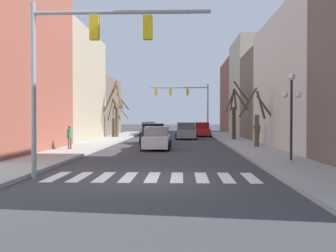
% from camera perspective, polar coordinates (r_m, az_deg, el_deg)
% --- Properties ---
extents(ground_plane, '(240.00, 240.00, 0.00)m').
position_cam_1_polar(ground_plane, '(14.08, -2.41, -7.78)').
color(ground_plane, '#38383D').
extents(sidewalk_right, '(2.92, 90.00, 0.15)m').
position_cam_1_polar(sidewalk_right, '(14.85, 21.42, -7.10)').
color(sidewalk_right, '#9E9E99').
rests_on(sidewalk_right, ground_plane).
extents(building_row_left, '(6.00, 46.38, 13.79)m').
position_cam_1_polar(building_row_left, '(32.06, -19.13, 6.83)').
color(building_row_left, beige).
rests_on(building_row_left, ground_plane).
extents(building_row_right, '(6.00, 58.82, 14.00)m').
position_cam_1_polar(building_row_right, '(37.54, 16.61, 6.37)').
color(building_row_right, '#66564C').
rests_on(building_row_right, ground_plane).
extents(crosswalk_stripes, '(7.65, 2.60, 0.01)m').
position_cam_1_polar(crosswalk_stripes, '(14.64, -2.24, -7.43)').
color(crosswalk_stripes, white).
rests_on(crosswalk_stripes, ground_plane).
extents(traffic_signal_near, '(6.45, 0.28, 6.35)m').
position_cam_1_polar(traffic_signal_near, '(14.60, -12.19, 10.61)').
color(traffic_signal_near, gray).
rests_on(traffic_signal_near, ground_plane).
extents(traffic_signal_far, '(7.30, 0.28, 6.41)m').
position_cam_1_polar(traffic_signal_far, '(49.38, 2.68, 4.17)').
color(traffic_signal_far, gray).
rests_on(traffic_signal_far, ground_plane).
extents(street_lamp_right_corner, '(0.95, 0.36, 4.22)m').
position_cam_1_polar(street_lamp_right_corner, '(19.96, 17.48, 3.84)').
color(street_lamp_right_corner, black).
rests_on(street_lamp_right_corner, sidewalk_right).
extents(car_parked_right_far, '(2.07, 4.69, 1.70)m').
position_cam_1_polar(car_parked_right_far, '(52.00, -2.80, -0.37)').
color(car_parked_right_far, silver).
rests_on(car_parked_right_far, ground_plane).
extents(car_driving_away_lane, '(2.20, 4.28, 1.73)m').
position_cam_1_polar(car_driving_away_lane, '(40.74, 2.65, -0.78)').
color(car_driving_away_lane, gray).
rests_on(car_driving_away_lane, ground_plane).
extents(car_driving_toward_lane, '(2.18, 4.22, 1.72)m').
position_cam_1_polar(car_driving_toward_lane, '(33.97, -2.10, -1.18)').
color(car_driving_toward_lane, black).
rests_on(car_driving_toward_lane, ground_plane).
extents(car_at_intersection, '(1.97, 4.70, 1.58)m').
position_cam_1_polar(car_at_intersection, '(27.49, -1.64, -1.85)').
color(car_at_intersection, white).
rests_on(car_at_intersection, ground_plane).
extents(car_parked_left_far, '(1.97, 4.74, 1.68)m').
position_cam_1_polar(car_parked_left_far, '(46.85, 4.94, -0.56)').
color(car_parked_left_far, red).
rests_on(car_parked_left_far, ground_plane).
extents(pedestrian_on_right_sidewalk, '(0.54, 0.65, 1.77)m').
position_cam_1_polar(pedestrian_on_right_sidewalk, '(30.80, 12.79, -0.71)').
color(pedestrian_on_right_sidewalk, '#7A705B').
rests_on(pedestrian_on_right_sidewalk, sidewalk_right).
extents(pedestrian_on_left_sidewalk, '(0.29, 0.66, 1.55)m').
position_cam_1_polar(pedestrian_on_left_sidewalk, '(26.52, -14.08, -1.30)').
color(pedestrian_on_left_sidewalk, '#4C4C51').
rests_on(pedestrian_on_left_sidewalk, sidewalk_left).
extents(street_tree_right_far, '(2.85, 2.13, 6.10)m').
position_cam_1_polar(street_tree_right_far, '(42.80, -7.45, 2.25)').
color(street_tree_right_far, brown).
rests_on(street_tree_right_far, sidewalk_left).
extents(street_tree_right_near, '(2.49, 1.36, 4.25)m').
position_cam_1_polar(street_tree_right_near, '(28.70, 12.84, 0.84)').
color(street_tree_right_near, brown).
rests_on(street_tree_right_near, sidewalk_right).
extents(street_tree_left_near, '(2.97, 2.30, 5.63)m').
position_cam_1_polar(street_tree_left_near, '(38.26, 9.73, 1.94)').
color(street_tree_left_near, '#473828').
rests_on(street_tree_left_near, sidewalk_right).
extents(street_tree_left_far, '(2.43, 1.86, 4.26)m').
position_cam_1_polar(street_tree_left_far, '(43.40, -7.73, 1.06)').
color(street_tree_left_far, brown).
rests_on(street_tree_left_far, sidewalk_left).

